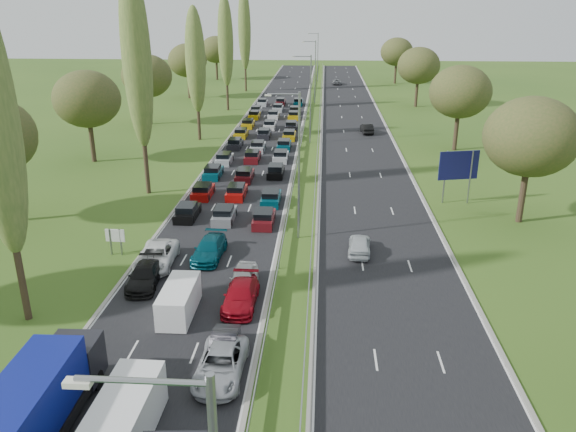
# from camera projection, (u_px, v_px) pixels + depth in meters

# --- Properties ---
(ground) EXTENTS (260.00, 260.00, 0.00)m
(ground) POSITION_uv_depth(u_px,v_px,m) (310.00, 140.00, 81.29)
(ground) COLOR #32551A
(ground) RESTS_ON ground
(near_carriageway) EXTENTS (10.50, 215.00, 0.04)m
(near_carriageway) POSITION_uv_depth(u_px,v_px,m) (266.00, 135.00, 84.03)
(near_carriageway) COLOR black
(near_carriageway) RESTS_ON ground
(far_carriageway) EXTENTS (10.50, 215.00, 0.04)m
(far_carriageway) POSITION_uv_depth(u_px,v_px,m) (356.00, 136.00, 83.23)
(far_carriageway) COLOR black
(far_carriageway) RESTS_ON ground
(central_reservation) EXTENTS (2.36, 215.00, 0.32)m
(central_reservation) POSITION_uv_depth(u_px,v_px,m) (311.00, 132.00, 83.44)
(central_reservation) COLOR gray
(central_reservation) RESTS_ON ground
(lamp_columns) EXTENTS (0.18, 140.18, 12.00)m
(lamp_columns) POSITION_uv_depth(u_px,v_px,m) (311.00, 100.00, 77.33)
(lamp_columns) COLOR gray
(lamp_columns) RESTS_ON ground
(poplar_row) EXTENTS (2.80, 127.80, 22.44)m
(poplar_row) POSITION_uv_depth(u_px,v_px,m) (175.00, 57.00, 66.86)
(poplar_row) COLOR #2D2116
(poplar_row) RESTS_ON ground
(woodland_left) EXTENTS (8.00, 166.00, 11.10)m
(woodland_left) POSITION_uv_depth(u_px,v_px,m) (75.00, 104.00, 63.95)
(woodland_left) COLOR #2D2116
(woodland_left) RESTS_ON ground
(woodland_right) EXTENTS (8.00, 153.00, 11.10)m
(woodland_right) POSITION_uv_depth(u_px,v_px,m) (476.00, 102.00, 64.97)
(woodland_right) COLOR #2D2116
(woodland_right) RESTS_ON ground
(traffic_queue_fill) EXTENTS (9.11, 68.54, 0.80)m
(traffic_queue_fill) POSITION_uv_depth(u_px,v_px,m) (262.00, 140.00, 79.22)
(traffic_queue_fill) COLOR black
(traffic_queue_fill) RESTS_ON ground
(near_car_2) EXTENTS (2.79, 5.62, 1.53)m
(near_car_2) POSITION_uv_depth(u_px,v_px,m) (156.00, 256.00, 41.37)
(near_car_2) COLOR white
(near_car_2) RESTS_ON near_carriageway
(near_car_3) EXTENTS (2.36, 4.97, 1.40)m
(near_car_3) POSITION_uv_depth(u_px,v_px,m) (145.00, 276.00, 38.46)
(near_car_3) COLOR black
(near_car_3) RESTS_ON near_carriageway
(near_car_7) EXTENTS (2.29, 5.15, 1.47)m
(near_car_7) POSITION_uv_depth(u_px,v_px,m) (209.00, 249.00, 42.66)
(near_car_7) COLOR #054452
(near_car_7) RESTS_ON near_carriageway
(near_car_9) EXTENTS (1.53, 4.09, 1.34)m
(near_car_9) POSITION_uv_depth(u_px,v_px,m) (224.00, 348.00, 30.39)
(near_car_9) COLOR #232227
(near_car_9) RESTS_ON near_carriageway
(near_car_10) EXTENTS (2.43, 5.17, 1.43)m
(near_car_10) POSITION_uv_depth(u_px,v_px,m) (221.00, 364.00, 28.90)
(near_car_10) COLOR #9FA2A8
(near_car_10) RESTS_ON near_carriageway
(near_car_11) EXTENTS (2.09, 5.02, 1.45)m
(near_car_11) POSITION_uv_depth(u_px,v_px,m) (241.00, 295.00, 35.81)
(near_car_11) COLOR maroon
(near_car_11) RESTS_ON near_carriageway
(near_car_12) EXTENTS (1.79, 4.29, 1.45)m
(near_car_12) POSITION_uv_depth(u_px,v_px,m) (243.00, 278.00, 38.06)
(near_car_12) COLOR silver
(near_car_12) RESTS_ON near_carriageway
(far_car_0) EXTENTS (2.02, 4.34, 1.44)m
(far_car_0) POSITION_uv_depth(u_px,v_px,m) (360.00, 245.00, 43.47)
(far_car_0) COLOR silver
(far_car_0) RESTS_ON far_carriageway
(far_car_1) EXTENTS (1.92, 4.54, 1.46)m
(far_car_1) POSITION_uv_depth(u_px,v_px,m) (367.00, 128.00, 85.08)
(far_car_1) COLOR black
(far_car_1) RESTS_ON far_carriageway
(far_car_2) EXTENTS (2.26, 4.73, 1.30)m
(far_car_2) POSITION_uv_depth(u_px,v_px,m) (337.00, 82.00, 138.99)
(far_car_2) COLOR slate
(far_car_2) RESTS_ON far_carriageway
(blue_lorry) EXTENTS (2.40, 8.62, 3.64)m
(blue_lorry) POSITION_uv_depth(u_px,v_px,m) (43.00, 398.00, 24.62)
(blue_lorry) COLOR black
(blue_lorry) RESTS_ON near_carriageway
(white_van_front) EXTENTS (2.20, 5.61, 2.26)m
(white_van_front) POSITION_uv_depth(u_px,v_px,m) (127.00, 414.00, 24.75)
(white_van_front) COLOR silver
(white_van_front) RESTS_ON near_carriageway
(white_van_rear) EXTENTS (1.85, 4.72, 1.90)m
(white_van_rear) POSITION_uv_depth(u_px,v_px,m) (180.00, 299.00, 34.91)
(white_van_rear) COLOR white
(white_van_rear) RESTS_ON near_carriageway
(info_sign) EXTENTS (1.50, 0.17, 2.10)m
(info_sign) POSITION_uv_depth(u_px,v_px,m) (115.00, 238.00, 43.03)
(info_sign) COLOR gray
(info_sign) RESTS_ON ground
(direction_sign) EXTENTS (3.91, 1.03, 5.20)m
(direction_sign) POSITION_uv_depth(u_px,v_px,m) (459.00, 168.00, 53.75)
(direction_sign) COLOR gray
(direction_sign) RESTS_ON ground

